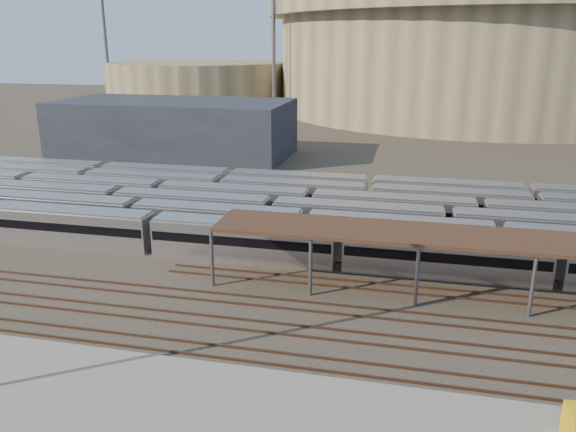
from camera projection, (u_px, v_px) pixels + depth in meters
The scene contains 10 objects.
ground at pixel (300, 301), 45.82m from camera, with size 420.00×420.00×0.00m, color #383026.
apron at pixel (165, 401), 32.89m from camera, with size 50.00×9.00×0.20m, color gray.
subway_trains at pixel (329, 214), 62.62m from camera, with size 121.87×23.90×3.60m.
empty_tracks at pixel (287, 329), 41.14m from camera, with size 170.00×9.62×0.18m.
stadium at pixel (479, 55), 165.89m from camera, with size 124.00×124.00×32.50m.
secondary_arena at pixel (198, 85), 177.43m from camera, with size 56.00×56.00×14.00m, color gray.
service_building at pixel (174, 128), 102.93m from camera, with size 42.00×20.00×10.00m, color #1E232D.
floodlight_0 at pixel (274, 40), 148.39m from camera, with size 4.00×1.00×38.40m.
floodlight_1 at pixel (105, 40), 169.36m from camera, with size 4.00×1.00×38.40m.
floodlight_3 at pixel (367, 40), 190.68m from camera, with size 4.00×1.00×38.40m.
Camera 1 is at (8.28, -40.84, 20.30)m, focal length 35.00 mm.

